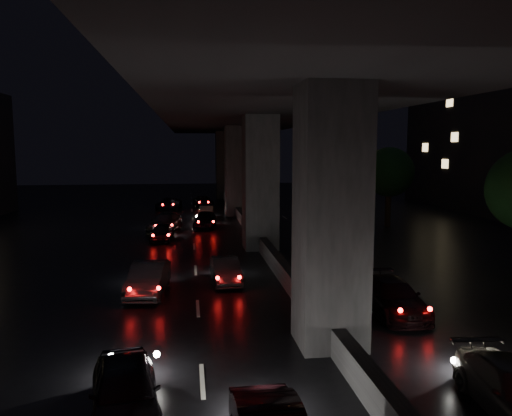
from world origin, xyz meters
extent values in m
plane|color=black|center=(0.00, 0.00, 0.00)|extent=(120.00, 120.00, 0.00)
cube|color=#2D2D2F|center=(0.00, -10.00, 4.00)|extent=(2.00, 2.00, 8.00)
cube|color=#2D2D2F|center=(0.00, 5.00, 4.00)|extent=(2.00, 2.00, 8.00)
cube|color=#2D2D2F|center=(0.00, 20.00, 4.00)|extent=(2.00, 2.00, 8.00)
cube|color=#2D2D2F|center=(0.00, 35.00, 4.00)|extent=(2.00, 2.00, 8.00)
cube|color=black|center=(0.00, 5.00, 8.75)|extent=(12.00, 80.00, 1.50)
cube|color=#2D2D2F|center=(-5.80, 5.00, 10.00)|extent=(0.40, 80.00, 1.00)
cube|color=#2D2D2F|center=(5.80, 5.00, 10.00)|extent=(0.40, 80.00, 1.00)
cube|color=#2D2D2F|center=(0.00, 5.00, 0.42)|extent=(0.45, 70.00, 0.85)
cylinder|color=black|center=(11.00, 12.00, 1.40)|extent=(0.44, 0.44, 2.80)
sphere|color=black|center=(11.00, 12.00, 4.22)|extent=(3.80, 3.80, 3.80)
cylinder|color=black|center=(11.00, 28.00, 1.40)|extent=(0.44, 0.44, 2.80)
sphere|color=black|center=(11.00, 28.00, 4.22)|extent=(3.80, 3.80, 3.80)
cylinder|color=#2D2D33|center=(11.50, 18.00, 4.50)|extent=(0.18, 0.18, 9.00)
cube|color=#2D2D33|center=(10.40, 18.00, 8.90)|extent=(2.40, 0.10, 0.10)
sphere|color=orange|center=(9.30, 18.00, 8.70)|extent=(0.44, 0.44, 0.44)
imported|color=black|center=(-5.78, -13.55, 0.64)|extent=(2.06, 3.96, 1.29)
imported|color=black|center=(3.14, -7.50, 0.62)|extent=(1.90, 4.34, 1.24)
imported|color=#272629|center=(-6.01, -3.79, 0.65)|extent=(1.76, 4.07, 1.30)
imported|color=black|center=(-2.67, -2.46, 0.55)|extent=(1.34, 3.42, 1.11)
imported|color=black|center=(-6.05, 8.23, 0.56)|extent=(1.59, 3.40, 1.13)
imported|color=#27272A|center=(-6.01, 11.83, 0.65)|extent=(2.82, 4.79, 1.30)
imported|color=black|center=(-3.08, 13.10, 0.65)|extent=(2.08, 3.98, 1.29)
imported|color=#524E47|center=(-2.81, 17.97, 0.55)|extent=(1.46, 3.45, 1.11)
imported|color=black|center=(-2.79, 26.89, 0.54)|extent=(2.19, 4.07, 1.09)
imported|color=black|center=(-6.26, 24.92, 0.58)|extent=(2.70, 4.48, 1.16)
camera|label=1|loc=(-4.27, -24.56, 6.12)|focal=35.00mm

